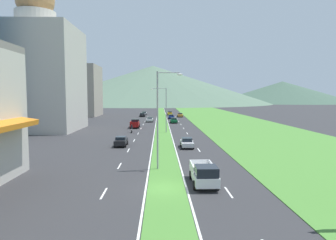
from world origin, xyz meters
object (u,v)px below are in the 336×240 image
Objects in this scene: street_lamp_near at (160,114)px; car_5 at (187,143)px; car_8 at (121,141)px; car_7 at (180,115)px; pickup_truck_0 at (204,174)px; car_0 at (142,115)px; car_2 at (150,119)px; car_6 at (171,117)px; pickup_truck_1 at (135,124)px; motorcycle_rider at (132,129)px; car_1 at (174,120)px; car_3 at (144,113)px; street_lamp_mid at (164,107)px; car_4 at (170,113)px.

street_lamp_near reaches higher than car_5.
car_7 is at bearing -12.20° from car_8.
car_8 is 23.04m from pickup_truck_0.
car_8 is at bearing -179.63° from car_0.
car_6 is (6.76, 11.19, 0.01)m from car_2.
pickup_truck_1 is (-6.13, 41.46, -4.94)m from street_lamp_near.
motorcycle_rider is at bearing 100.79° from street_lamp_near.
car_3 is (-10.26, 34.90, -0.02)m from car_1.
motorcycle_rider is at bearing -179.38° from car_0.
street_lamp_mid reaches higher than pickup_truck_1.
car_7 is at bearing 16.95° from car_4.
car_4 reaches higher than car_0.
car_2 is 0.87× the size of car_3.
car_6 is at bearing -135.24° from car_0.
car_0 is 13.72m from car_4.
car_0 is at bearing -170.80° from car_5.
street_lamp_near is 2.49× the size of car_6.
car_4 is at bearing -95.37° from car_3.
street_lamp_near is 77.07m from car_7.
car_2 is 63.27m from pickup_truck_0.
car_7 is at bearing 177.68° from pickup_truck_0.
car_2 is 44.34m from car_5.
pickup_truck_1 is (-9.99, -46.12, 0.21)m from car_4.
car_5 is 1.00× the size of car_8.
street_lamp_mid is 37.63m from pickup_truck_0.
car_8 is (-3.05, -42.12, 0.05)m from car_2.
street_lamp_near is at bearing -176.94° from car_2.
car_6 is (-0.35, 54.96, -0.00)m from car_5.
car_5 is 19.12m from pickup_truck_0.
street_lamp_near is at bearing -3.11° from car_6.
pickup_truck_1 is at bearing -179.42° from car_0.
car_2 is at bearing -170.87° from car_0.
pickup_truck_1 is 9.96m from motorcycle_rider.
car_6 is (3.71, 68.28, -5.18)m from street_lamp_near.
car_5 reaches higher than car_6.
car_1 reaches higher than car_3.
car_8 is (0.24, -73.57, 0.05)m from car_3.
street_lamp_near reaches higher than car_2.
car_5 is 54.96m from car_6.
car_7 reaches higher than car_6.
car_2 is 1.00× the size of car_5.
car_8 reaches higher than car_6.
street_lamp_mid is at bearing -4.35° from car_6.
street_lamp_near reaches higher than car_4.
pickup_truck_1 is at bearing -168.03° from pickup_truck_0.
car_2 is at bearing -6.58° from motorcycle_rider.
car_2 is 0.90× the size of car_4.
car_2 is at bearing -12.78° from car_4.
car_2 is at bearing -173.70° from pickup_truck_0.
street_lamp_near is 79.02m from car_0.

